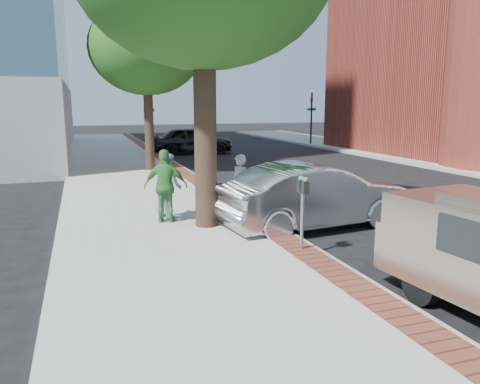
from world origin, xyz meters
name	(u,v)px	position (x,y,z in m)	size (l,w,h in m)	color
ground	(258,252)	(0.00, 0.00, 0.00)	(120.00, 120.00, 0.00)	black
sidewalk	(138,188)	(-1.50, 8.00, 0.07)	(5.00, 60.00, 0.15)	#9E9991
brick_strip	(199,182)	(0.70, 8.00, 0.15)	(0.60, 60.00, 0.01)	brown
curb	(208,184)	(1.05, 8.00, 0.07)	(0.10, 60.00, 0.15)	gray
signal_near	(149,116)	(0.90, 22.00, 2.25)	(0.70, 0.15, 3.80)	black
signal_far	(311,114)	(12.50, 22.00, 2.25)	(0.70, 0.15, 3.80)	black
tree_far	(146,48)	(-0.50, 12.00, 5.30)	(4.80, 4.80, 7.14)	black
parking_meter	(303,198)	(0.72, -0.53, 1.21)	(0.12, 0.32, 1.47)	gray
person_gray	(240,186)	(0.45, 2.52, 0.95)	(0.58, 0.38, 1.60)	#BDBCC1
person_officer	(168,185)	(-1.30, 3.04, 0.98)	(0.81, 0.63, 1.66)	#7DA5C1
person_green	(166,186)	(-1.45, 2.53, 1.04)	(1.05, 0.44, 1.79)	#418F41
sedan_silver	(315,196)	(2.00, 1.38, 0.80)	(1.69, 4.85, 1.60)	#B4B6BC
bg_car	(192,140)	(3.06, 19.28, 0.82)	(1.94, 4.83, 1.65)	black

